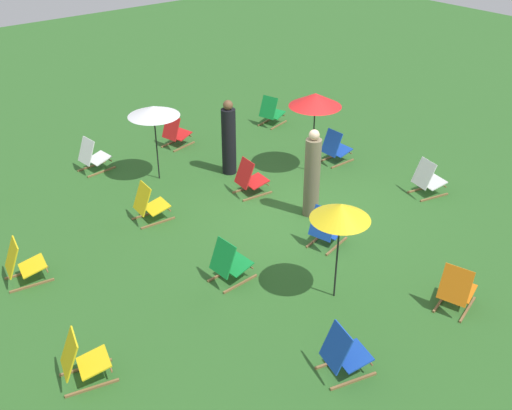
{
  "coord_description": "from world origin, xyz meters",
  "views": [
    {
      "loc": [
        -8.13,
        7.75,
        6.48
      ],
      "look_at": [
        0.0,
        1.2,
        0.5
      ],
      "focal_mm": 42.6,
      "sensor_mm": 36.0,
      "label": 1
    }
  ],
  "objects": [
    {
      "name": "person_0",
      "position": [
        -0.32,
        -0.0,
        0.9
      ],
      "size": [
        0.4,
        0.4,
        1.89
      ],
      "rotation": [
        0.0,
        0.0,
        4.97
      ],
      "color": "#72664C",
      "rests_on": "ground"
    },
    {
      "name": "deckchair_8",
      "position": [
        -1.35,
        0.57,
        0.37
      ],
      "size": [
        0.65,
        0.85,
        0.83
      ],
      "rotation": [
        0.0,
        0.0,
        0.24
      ],
      "color": "olive",
      "rests_on": "ground"
    },
    {
      "name": "deckchair_13",
      "position": [
        -1.12,
        2.69,
        0.37
      ],
      "size": [
        0.52,
        0.79,
        0.83
      ],
      "rotation": [
        0.0,
        0.0,
        0.06
      ],
      "color": "olive",
      "rests_on": "ground"
    },
    {
      "name": "deckchair_4",
      "position": [
        1.13,
        5.5,
        0.37
      ],
      "size": [
        0.59,
        0.83,
        0.83
      ],
      "rotation": [
        0.0,
        0.0,
        -0.16
      ],
      "color": "olive",
      "rests_on": "ground"
    },
    {
      "name": "umbrella_2",
      "position": [
        1.12,
        -1.41,
        1.77
      ],
      "size": [
        1.2,
        1.2,
        1.93
      ],
      "color": "black",
      "rests_on": "ground"
    },
    {
      "name": "deckchair_5",
      "position": [
        1.16,
        0.43,
        0.37
      ],
      "size": [
        0.55,
        0.81,
        0.83
      ],
      "rotation": [
        0.0,
        0.0,
        -0.1
      ],
      "color": "olive",
      "rests_on": "ground"
    },
    {
      "name": "deckchair_3",
      "position": [
        -3.92,
        2.75,
        0.37
      ],
      "size": [
        0.65,
        0.86,
        0.83
      ],
      "rotation": [
        0.0,
        0.0,
        -0.26
      ],
      "color": "olive",
      "rests_on": "ground"
    },
    {
      "name": "deckchair_12",
      "position": [
        3.94,
        -2.52,
        0.37
      ],
      "size": [
        0.66,
        0.86,
        0.83
      ],
      "rotation": [
        0.0,
        0.0,
        0.26
      ],
      "color": "olive",
      "rests_on": "ground"
    },
    {
      "name": "deckchair_2",
      "position": [
        1.13,
        -2.19,
        0.37
      ],
      "size": [
        0.48,
        0.76,
        0.83
      ],
      "rotation": [
        0.0,
        0.0,
        -0.01
      ],
      "color": "olive",
      "rests_on": "ground"
    },
    {
      "name": "person_1",
      "position": [
        2.29,
        0.16,
        0.84
      ],
      "size": [
        0.39,
        0.39,
        1.79
      ],
      "rotation": [
        0.0,
        0.0,
        0.18
      ],
      "color": "black",
      "rests_on": "ground"
    },
    {
      "name": "ground_plane",
      "position": [
        0.0,
        0.0,
        0.0
      ],
      "size": [
        40.0,
        40.0,
        0.0
      ],
      "primitive_type": "plane",
      "color": "#2D6026"
    },
    {
      "name": "umbrella_0",
      "position": [
        3.07,
        1.62,
        1.66
      ],
      "size": [
        1.16,
        1.16,
        1.77
      ],
      "color": "black",
      "rests_on": "ground"
    },
    {
      "name": "deckchair_11",
      "position": [
        1.56,
        2.73,
        0.37
      ],
      "size": [
        0.53,
        0.79,
        0.83
      ],
      "rotation": [
        0.0,
        0.0,
        -0.08
      ],
      "color": "olive",
      "rests_on": "ground"
    },
    {
      "name": "umbrella_1",
      "position": [
        -2.57,
        1.56,
        1.66
      ],
      "size": [
        0.98,
        0.98,
        1.8
      ],
      "color": "black",
      "rests_on": "ground"
    },
    {
      "name": "deckchair_0",
      "position": [
        4.39,
        2.61,
        0.37
      ],
      "size": [
        0.55,
        0.81,
        0.83
      ],
      "rotation": [
        0.0,
        0.0,
        0.11
      ],
      "color": "olive",
      "rests_on": "ground"
    },
    {
      "name": "deckchair_7",
      "position": [
        -1.31,
        -2.58,
        0.37
      ],
      "size": [
        0.63,
        0.85,
        0.83
      ],
      "rotation": [
        0.0,
        0.0,
        -0.22
      ],
      "color": "olive",
      "rests_on": "ground"
    },
    {
      "name": "deckchair_14",
      "position": [
        4.37,
        0.32,
        0.37
      ],
      "size": [
        0.63,
        0.85,
        0.83
      ],
      "rotation": [
        0.0,
        0.0,
        0.22
      ],
      "color": "olive",
      "rests_on": "ground"
    },
    {
      "name": "deckchair_6",
      "position": [
        -4.04,
        0.25,
        0.37
      ],
      "size": [
        0.67,
        0.86,
        0.83
      ],
      "rotation": [
        0.0,
        0.0,
        0.29
      ],
      "color": "olive",
      "rests_on": "ground"
    },
    {
      "name": "deckchair_1",
      "position": [
        -1.7,
        5.71,
        0.37
      ],
      "size": [
        0.64,
        0.85,
        0.83
      ],
      "rotation": [
        0.0,
        0.0,
        -0.24
      ],
      "color": "olive",
      "rests_on": "ground"
    }
  ]
}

